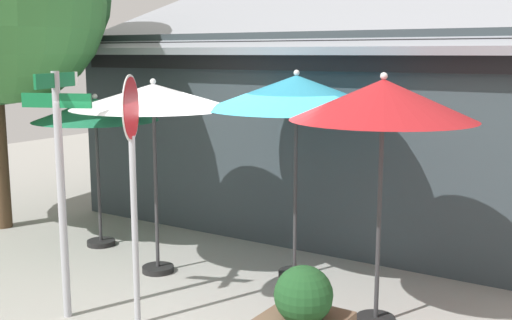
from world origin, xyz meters
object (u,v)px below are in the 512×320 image
object	(u,v)px
stop_sign	(132,156)
patio_umbrella_teal_right	(296,93)
street_sign_post	(60,170)
patio_umbrella_forest_green_left	(96,112)
patio_umbrella_ivory_center	(153,98)
patio_umbrella_crimson_far_right	(383,102)

from	to	relation	value
stop_sign	patio_umbrella_teal_right	xyz separation A→B (m)	(0.75, 2.29, 0.58)
patio_umbrella_teal_right	stop_sign	bearing A→B (deg)	-108.11
street_sign_post	patio_umbrella_teal_right	bearing A→B (deg)	58.46
patio_umbrella_forest_green_left	patio_umbrella_ivory_center	size ratio (longest dim) A/B	0.90
patio_umbrella_forest_green_left	street_sign_post	bearing A→B (deg)	-51.54
stop_sign	patio_umbrella_teal_right	distance (m)	2.47
street_sign_post	patio_umbrella_forest_green_left	distance (m)	2.78
patio_umbrella_forest_green_left	patio_umbrella_crimson_far_right	xyz separation A→B (m)	(4.80, -0.42, 0.37)
stop_sign	patio_umbrella_crimson_far_right	bearing A→B (deg)	32.62
street_sign_post	patio_umbrella_ivory_center	xyz separation A→B (m)	(-0.12, 1.70, 0.69)
patio_umbrella_forest_green_left	patio_umbrella_crimson_far_right	distance (m)	4.84
patio_umbrella_ivory_center	patio_umbrella_teal_right	size ratio (longest dim) A/B	0.96
patio_umbrella_forest_green_left	patio_umbrella_crimson_far_right	bearing A→B (deg)	-5.01
patio_umbrella_ivory_center	patio_umbrella_teal_right	distance (m)	1.91
street_sign_post	patio_umbrella_ivory_center	bearing A→B (deg)	94.02
patio_umbrella_teal_right	patio_umbrella_crimson_far_right	distance (m)	1.73
street_sign_post	patio_umbrella_forest_green_left	bearing A→B (deg)	128.46
patio_umbrella_forest_green_left	patio_umbrella_teal_right	distance (m)	3.33
stop_sign	patio_umbrella_forest_green_left	world-z (taller)	stop_sign
patio_umbrella_ivory_center	patio_umbrella_crimson_far_right	bearing A→B (deg)	0.51
patio_umbrella_teal_right	patio_umbrella_crimson_far_right	bearing A→B (deg)	-28.90
street_sign_post	patio_umbrella_crimson_far_right	distance (m)	3.63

